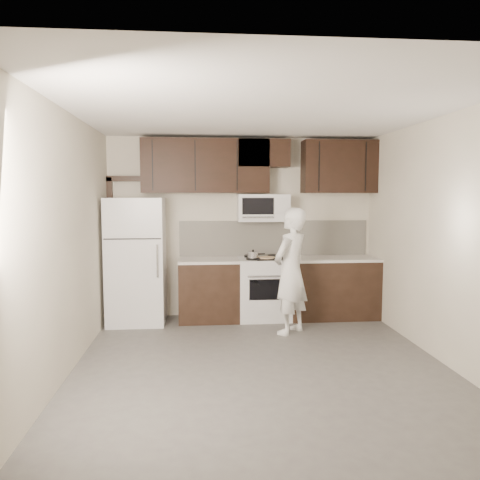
{
  "coord_description": "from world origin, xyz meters",
  "views": [
    {
      "loc": [
        -0.66,
        -4.85,
        1.83
      ],
      "look_at": [
        -0.15,
        0.9,
        1.28
      ],
      "focal_mm": 35.0,
      "sensor_mm": 36.0,
      "label": 1
    }
  ],
  "objects": [
    {
      "name": "floor",
      "position": [
        0.0,
        0.0,
        0.0
      ],
      "size": [
        4.5,
        4.5,
        0.0
      ],
      "primitive_type": "plane",
      "color": "#4F4C4A",
      "rests_on": "ground"
    },
    {
      "name": "back_wall",
      "position": [
        0.0,
        2.25,
        1.35
      ],
      "size": [
        4.0,
        0.0,
        4.0
      ],
      "primitive_type": "plane",
      "rotation": [
        1.57,
        0.0,
        0.0
      ],
      "color": "#BBB29E",
      "rests_on": "ground"
    },
    {
      "name": "ceiling",
      "position": [
        0.0,
        0.0,
        2.7
      ],
      "size": [
        4.5,
        4.5,
        0.0
      ],
      "primitive_type": "plane",
      "rotation": [
        3.14,
        0.0,
        0.0
      ],
      "color": "white",
      "rests_on": "back_wall"
    },
    {
      "name": "counter_run",
      "position": [
        0.6,
        1.94,
        0.46
      ],
      "size": [
        2.95,
        0.64,
        0.91
      ],
      "color": "black",
      "rests_on": "floor"
    },
    {
      "name": "stove",
      "position": [
        0.3,
        1.94,
        0.46
      ],
      "size": [
        0.76,
        0.66,
        0.94
      ],
      "color": "silver",
      "rests_on": "floor"
    },
    {
      "name": "backsplash",
      "position": [
        0.5,
        2.24,
        1.18
      ],
      "size": [
        2.9,
        0.02,
        0.54
      ],
      "primitive_type": "cube",
      "color": "beige",
      "rests_on": "counter_run"
    },
    {
      "name": "upper_cabinets",
      "position": [
        0.21,
        2.08,
        2.28
      ],
      "size": [
        3.48,
        0.35,
        0.78
      ],
      "color": "black",
      "rests_on": "back_wall"
    },
    {
      "name": "microwave",
      "position": [
        0.3,
        2.06,
        1.65
      ],
      "size": [
        0.76,
        0.42,
        0.4
      ],
      "color": "silver",
      "rests_on": "upper_cabinets"
    },
    {
      "name": "refrigerator",
      "position": [
        -1.55,
        1.89,
        0.9
      ],
      "size": [
        0.8,
        0.76,
        1.8
      ],
      "color": "silver",
      "rests_on": "floor"
    },
    {
      "name": "door_trim",
      "position": [
        -1.92,
        2.21,
        1.25
      ],
      "size": [
        0.5,
        0.08,
        2.12
      ],
      "color": "black",
      "rests_on": "floor"
    },
    {
      "name": "saucepan",
      "position": [
        0.12,
        1.79,
        0.97
      ],
      "size": [
        0.26,
        0.15,
        0.15
      ],
      "color": "silver",
      "rests_on": "stove"
    },
    {
      "name": "baking_tray",
      "position": [
        0.33,
        1.81,
        0.92
      ],
      "size": [
        0.39,
        0.31,
        0.02
      ],
      "primitive_type": "cube",
      "rotation": [
        0.0,
        0.0,
        0.14
      ],
      "color": "black",
      "rests_on": "counter_run"
    },
    {
      "name": "pizza",
      "position": [
        0.33,
        1.81,
        0.94
      ],
      "size": [
        0.27,
        0.27,
        0.02
      ],
      "primitive_type": "cylinder",
      "rotation": [
        0.0,
        0.0,
        0.14
      ],
      "color": "beige",
      "rests_on": "baking_tray"
    },
    {
      "name": "person",
      "position": [
        0.55,
        1.18,
        0.84
      ],
      "size": [
        0.71,
        0.72,
        1.67
      ],
      "primitive_type": "imported",
      "rotation": [
        0.0,
        0.0,
        3.97
      ],
      "color": "white",
      "rests_on": "floor"
    }
  ]
}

